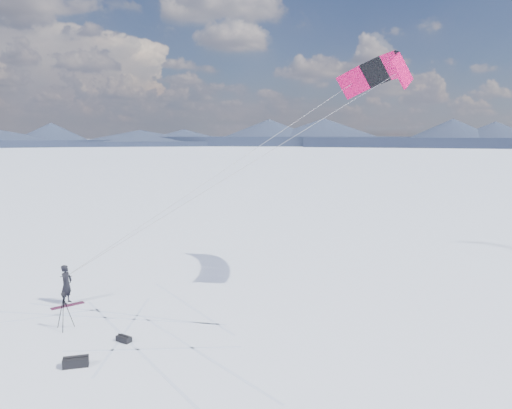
{
  "coord_description": "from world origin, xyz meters",
  "views": [
    {
      "loc": [
        6.65,
        -19.01,
        7.92
      ],
      "look_at": [
        8.53,
        5.39,
        4.49
      ],
      "focal_mm": 35.0,
      "sensor_mm": 36.0,
      "label": 1
    }
  ],
  "objects": [
    {
      "name": "snowkiter",
      "position": [
        -0.53,
        4.37,
        0.0
      ],
      "size": [
        0.61,
        0.77,
        1.85
      ],
      "primitive_type": "imported",
      "rotation": [
        0.0,
        0.0,
        1.3
      ],
      "color": "black",
      "rests_on": "ground"
    },
    {
      "name": "ground",
      "position": [
        0.0,
        0.0,
        0.0
      ],
      "size": [
        1800.0,
        1800.0,
        0.0
      ],
      "primitive_type": "plane",
      "color": "white"
    },
    {
      "name": "snow_tracks",
      "position": [
        -0.41,
        -0.64,
        0.0
      ],
      "size": [
        17.62,
        14.39,
        0.01
      ],
      "color": "silver",
      "rests_on": "ground"
    },
    {
      "name": "gear_bag_a",
      "position": [
        1.7,
        -2.34,
        0.17
      ],
      "size": [
        0.91,
        0.55,
        0.38
      ],
      "rotation": [
        0.0,
        0.0,
        0.18
      ],
      "color": "black",
      "rests_on": "ground"
    },
    {
      "name": "snowboard",
      "position": [
        -0.4,
        3.95,
        0.02
      ],
      "size": [
        1.39,
        1.11,
        0.04
      ],
      "primitive_type": "cube",
      "rotation": [
        0.0,
        0.0,
        0.62
      ],
      "color": "maroon",
      "rests_on": "ground"
    },
    {
      "name": "gear_bag_b",
      "position": [
        2.97,
        -0.37,
        0.12
      ],
      "size": [
        0.66,
        0.59,
        0.27
      ],
      "rotation": [
        0.0,
        0.0,
        -0.64
      ],
      "color": "black",
      "rests_on": "ground"
    },
    {
      "name": "power_kite",
      "position": [
        14.99,
        6.33,
        11.01
      ],
      "size": [
        16.89,
        6.78,
        10.72
      ],
      "color": "#CE064A",
      "rests_on": "ground"
    },
    {
      "name": "tripod",
      "position": [
        0.33,
        1.11,
        0.99
      ],
      "size": [
        0.72,
        0.64,
        1.55
      ],
      "rotation": [
        0.0,
        0.0,
        0.58
      ],
      "color": "black",
      "rests_on": "ground"
    },
    {
      "name": "horizon_hills",
      "position": [
        -0.0,
        0.0,
        2.99
      ],
      "size": [
        704.0,
        705.94,
        8.0
      ],
      "color": "black",
      "rests_on": "ground"
    }
  ]
}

